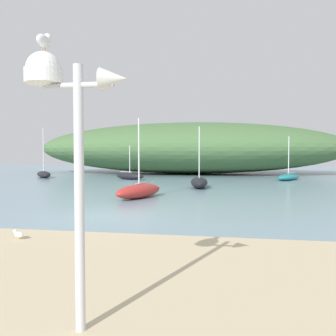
{
  "coord_description": "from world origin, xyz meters",
  "views": [
    {
      "loc": [
        4.52,
        -12.61,
        2.35
      ],
      "look_at": [
        1.01,
        7.47,
        1.53
      ],
      "focal_mm": 37.58,
      "sensor_mm": 36.0,
      "label": 1
    }
  ],
  "objects_px": {
    "seagull_on_radar": "(44,40)",
    "sailboat_inner_mooring": "(199,182)",
    "sailboat_mid_channel": "(139,191)",
    "seagull_upper_strand": "(18,234)",
    "mast_structure": "(62,105)",
    "sailboat_centre_water": "(288,177)",
    "sailboat_far_right": "(44,174)",
    "sailboat_off_point": "(130,176)"
  },
  "relations": [
    {
      "from": "sailboat_mid_channel",
      "to": "sailboat_centre_water",
      "type": "xyz_separation_m",
      "value": [
        9.98,
        14.73,
        -0.1
      ]
    },
    {
      "from": "seagull_upper_strand",
      "to": "seagull_on_radar",
      "type": "bearing_deg",
      "value": -53.09
    },
    {
      "from": "sailboat_mid_channel",
      "to": "sailboat_off_point",
      "type": "bearing_deg",
      "value": 108.16
    },
    {
      "from": "sailboat_off_point",
      "to": "seagull_upper_strand",
      "type": "bearing_deg",
      "value": -80.75
    },
    {
      "from": "mast_structure",
      "to": "sailboat_inner_mooring",
      "type": "distance_m",
      "value": 20.64
    },
    {
      "from": "mast_structure",
      "to": "sailboat_far_right",
      "type": "bearing_deg",
      "value": 119.82
    },
    {
      "from": "seagull_on_radar",
      "to": "sailboat_inner_mooring",
      "type": "relative_size",
      "value": 0.09
    },
    {
      "from": "sailboat_far_right",
      "to": "mast_structure",
      "type": "bearing_deg",
      "value": -60.18
    },
    {
      "from": "sailboat_far_right",
      "to": "seagull_on_radar",
      "type": "bearing_deg",
      "value": -60.52
    },
    {
      "from": "sailboat_mid_channel",
      "to": "sailboat_far_right",
      "type": "relative_size",
      "value": 0.86
    },
    {
      "from": "mast_structure",
      "to": "sailboat_centre_water",
      "type": "bearing_deg",
      "value": 75.95
    },
    {
      "from": "seagull_on_radar",
      "to": "sailboat_inner_mooring",
      "type": "height_order",
      "value": "sailboat_inner_mooring"
    },
    {
      "from": "seagull_on_radar",
      "to": "sailboat_far_right",
      "type": "distance_m",
      "value": 32.62
    },
    {
      "from": "sailboat_off_point",
      "to": "sailboat_inner_mooring",
      "type": "bearing_deg",
      "value": -43.81
    },
    {
      "from": "sailboat_off_point",
      "to": "sailboat_far_right",
      "type": "distance_m",
      "value": 9.26
    },
    {
      "from": "seagull_on_radar",
      "to": "seagull_upper_strand",
      "type": "bearing_deg",
      "value": 126.91
    },
    {
      "from": "seagull_on_radar",
      "to": "sailboat_inner_mooring",
      "type": "distance_m",
      "value": 20.74
    },
    {
      "from": "seagull_on_radar",
      "to": "sailboat_inner_mooring",
      "type": "bearing_deg",
      "value": 89.57
    },
    {
      "from": "seagull_upper_strand",
      "to": "sailboat_mid_channel",
      "type": "bearing_deg",
      "value": 87.21
    },
    {
      "from": "sailboat_off_point",
      "to": "sailboat_inner_mooring",
      "type": "xyz_separation_m",
      "value": [
        6.93,
        -6.65,
        0.06
      ]
    },
    {
      "from": "sailboat_mid_channel",
      "to": "seagull_on_radar",
      "type": "bearing_deg",
      "value": -79.91
    },
    {
      "from": "mast_structure",
      "to": "sailboat_off_point",
      "type": "relative_size",
      "value": 1.07
    },
    {
      "from": "seagull_on_radar",
      "to": "seagull_upper_strand",
      "type": "height_order",
      "value": "seagull_on_radar"
    },
    {
      "from": "sailboat_off_point",
      "to": "sailboat_centre_water",
      "type": "distance_m",
      "value": 14.34
    },
    {
      "from": "seagull_on_radar",
      "to": "sailboat_inner_mooring",
      "type": "xyz_separation_m",
      "value": [
        0.15,
        20.47,
        -3.34
      ]
    },
    {
      "from": "seagull_on_radar",
      "to": "seagull_upper_strand",
      "type": "distance_m",
      "value": 6.05
    },
    {
      "from": "sailboat_centre_water",
      "to": "sailboat_far_right",
      "type": "relative_size",
      "value": 0.83
    },
    {
      "from": "seagull_on_radar",
      "to": "sailboat_mid_channel",
      "type": "distance_m",
      "value": 14.74
    },
    {
      "from": "mast_structure",
      "to": "seagull_upper_strand",
      "type": "relative_size",
      "value": 9.31
    },
    {
      "from": "sailboat_centre_water",
      "to": "sailboat_off_point",
      "type": "bearing_deg",
      "value": -172.99
    },
    {
      "from": "mast_structure",
      "to": "seagull_on_radar",
      "type": "xyz_separation_m",
      "value": [
        -0.24,
        0.02,
        0.78
      ]
    },
    {
      "from": "sailboat_off_point",
      "to": "sailboat_centre_water",
      "type": "relative_size",
      "value": 0.78
    },
    {
      "from": "seagull_upper_strand",
      "to": "mast_structure",
      "type": "bearing_deg",
      "value": -51.11
    },
    {
      "from": "sailboat_off_point",
      "to": "seagull_upper_strand",
      "type": "relative_size",
      "value": 8.74
    },
    {
      "from": "mast_structure",
      "to": "sailboat_centre_water",
      "type": "height_order",
      "value": "sailboat_centre_water"
    },
    {
      "from": "sailboat_inner_mooring",
      "to": "sailboat_off_point",
      "type": "bearing_deg",
      "value": 136.19
    },
    {
      "from": "seagull_on_radar",
      "to": "sailboat_mid_channel",
      "type": "height_order",
      "value": "sailboat_mid_channel"
    },
    {
      "from": "sailboat_mid_channel",
      "to": "seagull_upper_strand",
      "type": "bearing_deg",
      "value": -92.79
    },
    {
      "from": "mast_structure",
      "to": "seagull_upper_strand",
      "type": "xyz_separation_m",
      "value": [
        -3.25,
        4.02,
        -2.6
      ]
    },
    {
      "from": "seagull_on_radar",
      "to": "mast_structure",
      "type": "bearing_deg",
      "value": -4.42
    },
    {
      "from": "mast_structure",
      "to": "sailboat_centre_water",
      "type": "relative_size",
      "value": 0.83
    },
    {
      "from": "sailboat_mid_channel",
      "to": "sailboat_inner_mooring",
      "type": "xyz_separation_m",
      "value": [
        2.67,
        6.34,
        -0.0
      ]
    }
  ]
}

